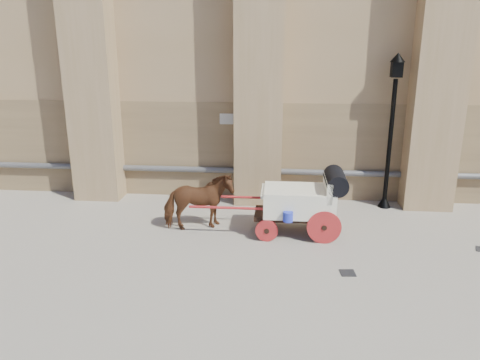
# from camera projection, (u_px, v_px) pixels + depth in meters

# --- Properties ---
(ground) EXTENTS (90.00, 90.00, 0.00)m
(ground) POSITION_uv_depth(u_px,v_px,m) (292.00, 253.00, 10.99)
(ground) COLOR gray
(ground) RESTS_ON ground
(horse) EXTENTS (1.94, 1.34, 1.50)m
(horse) POSITION_uv_depth(u_px,v_px,m) (198.00, 202.00, 12.19)
(horse) COLOR brown
(horse) RESTS_ON ground
(carriage) EXTENTS (3.91, 1.39, 1.71)m
(carriage) POSITION_uv_depth(u_px,v_px,m) (304.00, 200.00, 11.85)
(carriage) COLOR black
(carriage) RESTS_ON ground
(street_lamp) EXTENTS (0.42, 0.42, 4.48)m
(street_lamp) POSITION_uv_depth(u_px,v_px,m) (391.00, 128.00, 13.35)
(street_lamp) COLOR black
(street_lamp) RESTS_ON ground
(drain_grate_near) EXTENTS (0.35, 0.35, 0.01)m
(drain_grate_near) POSITION_uv_depth(u_px,v_px,m) (348.00, 273.00, 10.06)
(drain_grate_near) COLOR black
(drain_grate_near) RESTS_ON ground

